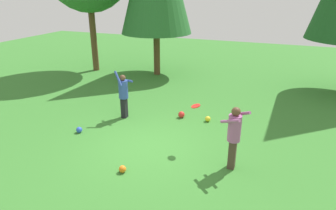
{
  "coord_description": "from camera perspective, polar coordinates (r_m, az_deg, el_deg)",
  "views": [
    {
      "loc": [
        3.4,
        -7.3,
        4.54
      ],
      "look_at": [
        0.2,
        0.9,
        1.05
      ],
      "focal_mm": 31.86,
      "sensor_mm": 36.0,
      "label": 1
    }
  ],
  "objects": [
    {
      "name": "ground_plane",
      "position": [
        9.24,
        -3.24,
        -7.83
      ],
      "size": [
        40.0,
        40.0,
        0.0
      ],
      "primitive_type": "plane",
      "color": "#387A2D"
    },
    {
      "name": "person_thrower",
      "position": [
        10.94,
        -8.53,
        2.38
      ],
      "size": [
        0.62,
        0.62,
        1.81
      ],
      "rotation": [
        0.0,
        0.0,
        -0.37
      ],
      "color": "black",
      "rests_on": "ground_plane"
    },
    {
      "name": "person_catcher",
      "position": [
        7.89,
        12.53,
        -5.21
      ],
      "size": [
        0.75,
        0.71,
        1.76
      ],
      "rotation": [
        0.0,
        0.0,
        2.62
      ],
      "color": "#4C382D",
      "rests_on": "ground_plane"
    },
    {
      "name": "frisbee",
      "position": [
        8.64,
        5.33,
        -0.19
      ],
      "size": [
        0.34,
        0.35,
        0.1
      ],
      "color": "red"
    },
    {
      "name": "ball_blue",
      "position": [
        10.42,
        -16.63,
        -4.57
      ],
      "size": [
        0.2,
        0.2,
        0.2
      ],
      "primitive_type": "sphere",
      "color": "blue",
      "rests_on": "ground_plane"
    },
    {
      "name": "ball_red",
      "position": [
        11.11,
        2.58,
        -1.84
      ],
      "size": [
        0.24,
        0.24,
        0.24
      ],
      "primitive_type": "sphere",
      "color": "red",
      "rests_on": "ground_plane"
    },
    {
      "name": "ball_yellow",
      "position": [
        10.89,
        7.61,
        -2.65
      ],
      "size": [
        0.2,
        0.2,
        0.2
      ],
      "primitive_type": "sphere",
      "color": "yellow",
      "rests_on": "ground_plane"
    },
    {
      "name": "ball_orange",
      "position": [
        8.08,
        -8.71,
        -12.01
      ],
      "size": [
        0.19,
        0.19,
        0.19
      ],
      "primitive_type": "sphere",
      "color": "orange",
      "rests_on": "ground_plane"
    }
  ]
}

